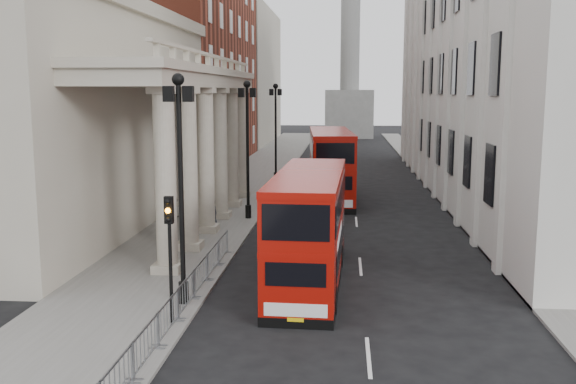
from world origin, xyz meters
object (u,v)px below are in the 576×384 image
(bus_near, at_px, (309,226))
(pedestrian_a, at_px, (188,214))
(monument_column, at_px, (350,42))
(lamp_post_mid, at_px, (248,140))
(bus_far, at_px, (331,164))
(traffic_light, at_px, (169,236))
(lamp_post_north, at_px, (276,126))
(pedestrian_c, at_px, (212,212))
(lamp_post_south, at_px, (181,174))
(pedestrian_b, at_px, (172,202))

(bus_near, relative_size, pedestrian_a, 5.79)
(bus_near, bearing_deg, monument_column, 90.24)
(lamp_post_mid, relative_size, pedestrian_a, 4.50)
(bus_far, bearing_deg, monument_column, 84.38)
(lamp_post_mid, bearing_deg, traffic_light, -89.68)
(lamp_post_mid, bearing_deg, monument_column, 84.76)
(lamp_post_north, xyz_separation_m, pedestrian_a, (-2.82, -19.87, -3.87))
(lamp_post_north, distance_m, pedestrian_c, 19.38)
(lamp_post_south, bearing_deg, lamp_post_mid, 90.00)
(lamp_post_mid, height_order, lamp_post_north, same)
(pedestrian_a, bearing_deg, traffic_light, -112.90)
(bus_near, height_order, pedestrian_a, bus_near)
(pedestrian_a, distance_m, pedestrian_b, 4.17)
(bus_near, relative_size, pedestrian_c, 6.20)
(monument_column, bearing_deg, pedestrian_c, -96.30)
(lamp_post_north, xyz_separation_m, bus_far, (4.84, -8.13, -2.29))
(pedestrian_b, bearing_deg, traffic_light, 102.06)
(monument_column, height_order, pedestrian_a, monument_column)
(monument_column, height_order, bus_near, monument_column)
(traffic_light, height_order, pedestrian_a, traffic_light)
(monument_column, distance_m, bus_far, 65.53)
(lamp_post_south, xyz_separation_m, pedestrian_b, (-4.73, 15.83, -3.85))
(lamp_post_south, height_order, traffic_light, lamp_post_south)
(lamp_post_mid, relative_size, traffic_light, 1.93)
(pedestrian_b, bearing_deg, monument_column, -102.02)
(bus_near, relative_size, bus_far, 0.91)
(lamp_post_south, height_order, bus_far, lamp_post_south)
(traffic_light, xyz_separation_m, pedestrian_c, (-1.77, 15.12, -2.12))
(bus_far, height_order, pedestrian_b, bus_far)
(pedestrian_b, xyz_separation_m, pedestrian_c, (3.06, -2.73, -0.07))
(lamp_post_mid, bearing_deg, bus_near, -70.75)
(lamp_post_north, xyz_separation_m, traffic_light, (0.10, -34.02, -1.80))
(bus_far, bearing_deg, lamp_post_north, 116.72)
(lamp_post_mid, bearing_deg, pedestrian_c, -119.93)
(lamp_post_mid, height_order, pedestrian_a, lamp_post_mid)
(pedestrian_c, bearing_deg, bus_far, 90.12)
(lamp_post_south, relative_size, pedestrian_c, 4.82)
(lamp_post_mid, xyz_separation_m, pedestrian_a, (-2.82, -3.87, -3.87))
(lamp_post_mid, height_order, bus_far, lamp_post_mid)
(bus_far, xyz_separation_m, pedestrian_a, (-7.67, -11.74, -1.57))
(traffic_light, xyz_separation_m, pedestrian_b, (-4.83, 17.85, -2.05))
(monument_column, distance_m, lamp_post_north, 57.46)
(pedestrian_c, bearing_deg, traffic_light, -52.03)
(traffic_light, relative_size, bus_near, 0.40)
(lamp_post_south, distance_m, lamp_post_north, 32.00)
(lamp_post_north, bearing_deg, pedestrian_b, -106.32)
(pedestrian_a, relative_size, pedestrian_b, 0.99)
(pedestrian_a, bearing_deg, lamp_post_mid, 19.34)
(lamp_post_north, relative_size, pedestrian_c, 4.82)
(traffic_light, distance_m, pedestrian_a, 14.59)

